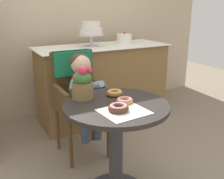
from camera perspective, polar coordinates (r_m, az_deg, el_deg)
back_wall at (r=3.39m, az=-15.35°, el=17.21°), size 4.80×0.10×2.70m
cafe_table at (r=1.86m, az=0.87°, el=-9.19°), size 0.72×0.72×0.72m
wicker_chair at (r=2.44m, az=-7.66°, el=0.68°), size 0.42×0.45×0.95m
seated_child at (r=2.29m, az=-6.28°, el=0.58°), size 0.27×0.32×0.73m
paper_napkin at (r=1.64m, az=2.57°, el=-4.78°), size 0.30×0.27×0.00m
donut_front at (r=1.92m, az=0.58°, el=-0.69°), size 0.12×0.12×0.04m
donut_mid at (r=1.64m, az=1.41°, el=-3.96°), size 0.13×0.13×0.05m
donut_side at (r=1.78m, az=2.75°, el=-2.36°), size 0.12×0.12×0.04m
flower_vase at (r=1.85m, az=-6.45°, el=1.23°), size 0.15×0.15×0.24m
display_counter at (r=3.19m, az=-2.00°, el=1.50°), size 1.56×0.62×0.90m
tiered_cake_stand at (r=3.01m, az=-4.59°, el=12.73°), size 0.30×0.30×0.28m
round_layer_cake at (r=3.27m, az=2.67°, el=10.93°), size 0.18×0.18×0.14m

